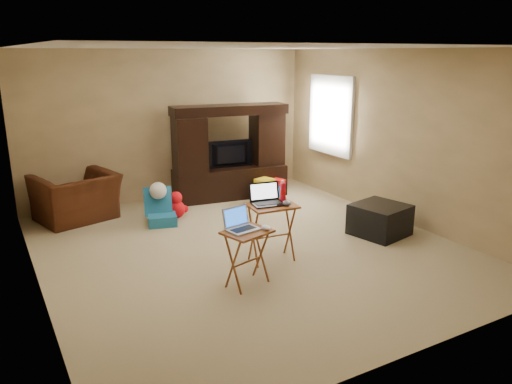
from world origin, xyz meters
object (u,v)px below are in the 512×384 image
push_toy (269,189)px  ottoman (380,220)px  entertainment_center (230,152)px  child_rocker (162,207)px  mouse_left (266,228)px  water_bottle (283,192)px  laptop_left (243,220)px  laptop_right (268,195)px  plush_toy (176,205)px  tray_table_left (247,258)px  recliner (76,197)px  mouse_right (287,203)px  television (231,155)px  tray_table_right (272,233)px

push_toy → ottoman: (0.49, -2.16, 0.01)m
entertainment_center → child_rocker: entertainment_center is taller
mouse_left → water_bottle: water_bottle is taller
laptop_left → laptop_right: bearing=26.4°
plush_toy → tray_table_left: tray_table_left is taller
recliner → mouse_right: 3.45m
television → laptop_right: size_ratio=2.18×
tray_table_right → laptop_left: laptop_left is taller
laptop_left → laptop_right: (0.56, 0.42, 0.09)m
television → plush_toy: (-1.22, -0.54, -0.56)m
recliner → plush_toy: bearing=139.4°
tray_table_right → mouse_right: bearing=-37.4°
push_toy → tray_table_right: tray_table_right is taller
television → laptop_right: 2.76m
laptop_left → mouse_left: size_ratio=2.58×
tray_table_right → mouse_left: (-0.38, -0.50, 0.29)m
laptop_right → mouse_left: bearing=-113.3°
television → laptop_right: (-0.83, -2.63, 0.06)m
recliner → tray_table_right: 3.25m
ottoman → tray_table_right: (-1.77, -0.03, 0.14)m
plush_toy → laptop_right: laptop_right is taller
plush_toy → tray_table_right: (0.43, -2.10, 0.15)m
entertainment_center → child_rocker: bearing=-145.4°
push_toy → mouse_right: size_ratio=3.73×
entertainment_center → mouse_right: bearing=-95.6°
plush_toy → mouse_left: 2.64m
child_rocker → tray_table_left: (0.15, -2.36, 0.04)m
plush_toy → recliner: bearing=154.5°
tray_table_right → laptop_left: bearing=-140.7°
child_rocker → tray_table_right: size_ratio=0.76×
laptop_left → mouse_left: (0.22, -0.10, -0.09)m
mouse_right → television: bearing=76.6°
tray_table_left → water_bottle: (0.77, 0.51, 0.51)m
recliner → tray_table_left: recliner is taller
laptop_left → push_toy: bearing=43.4°
laptop_left → water_bottle: bearing=20.5°
entertainment_center → laptop_left: bearing=-106.6°
ottoman → tray_table_left: bearing=-168.7°
mouse_left → television: bearing=69.6°
water_bottle → entertainment_center: bearing=77.2°
ottoman → recliner: bearing=142.6°
television → mouse_right: size_ratio=5.63×
laptop_left → plush_toy: bearing=75.3°
entertainment_center → ottoman: 2.89m
tray_table_right → water_bottle: 0.51m
push_toy → mouse_right: bearing=-131.9°
water_bottle → mouse_right: bearing=-109.3°
entertainment_center → push_toy: (0.49, -0.50, -0.60)m
child_rocker → mouse_left: (0.34, -2.43, 0.38)m
ottoman → laptop_right: laptop_right is taller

